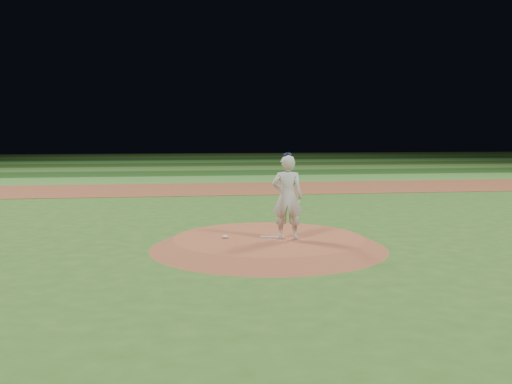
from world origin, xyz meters
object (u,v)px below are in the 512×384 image
Objects in this scene: pitchers_mound at (268,242)px; pitcher_on_mound at (287,197)px; rosin_bag at (225,237)px; pitching_rubber at (273,237)px.

pitchers_mound is 2.78× the size of pitcher_on_mound.
rosin_bag is at bearing 179.12° from pitchers_mound.
pitcher_on_mound is at bearing -14.78° from pitching_rubber.
pitching_rubber reaches higher than pitchers_mound.
rosin_bag reaches higher than pitching_rubber.
pitchers_mound is 0.18m from pitching_rubber.
pitching_rubber is 1.10m from rosin_bag.
pitchers_mound is 41.38× the size of rosin_bag.
pitchers_mound is at bearing 143.69° from pitcher_on_mound.
pitcher_on_mound is (0.30, -0.20, 0.96)m from pitching_rubber.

